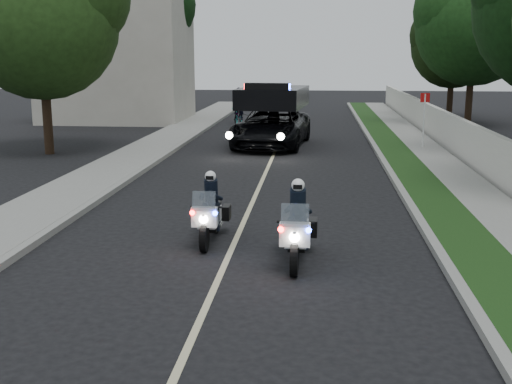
# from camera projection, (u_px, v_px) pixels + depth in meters

# --- Properties ---
(ground) EXTENTS (120.00, 120.00, 0.00)m
(ground) POSITION_uv_depth(u_px,v_px,m) (222.00, 271.00, 11.61)
(ground) COLOR black
(ground) RESTS_ON ground
(curb_right) EXTENTS (0.20, 60.00, 0.15)m
(curb_right) POSITION_uv_depth(u_px,v_px,m) (390.00, 172.00, 20.94)
(curb_right) COLOR gray
(curb_right) RESTS_ON ground
(grass_verge) EXTENTS (1.20, 60.00, 0.16)m
(grass_verge) POSITION_uv_depth(u_px,v_px,m) (412.00, 173.00, 20.87)
(grass_verge) COLOR #193814
(grass_verge) RESTS_ON ground
(sidewalk_right) EXTENTS (1.40, 60.00, 0.16)m
(sidewalk_right) POSITION_uv_depth(u_px,v_px,m) (452.00, 173.00, 20.75)
(sidewalk_right) COLOR gray
(sidewalk_right) RESTS_ON ground
(property_wall) EXTENTS (0.22, 60.00, 1.50)m
(property_wall) POSITION_uv_depth(u_px,v_px,m) (485.00, 153.00, 20.52)
(property_wall) COLOR beige
(property_wall) RESTS_ON ground
(curb_left) EXTENTS (0.20, 60.00, 0.15)m
(curb_left) POSITION_uv_depth(u_px,v_px,m) (146.00, 168.00, 21.70)
(curb_left) COLOR gray
(curb_left) RESTS_ON ground
(sidewalk_left) EXTENTS (2.00, 60.00, 0.16)m
(sidewalk_left) POSITION_uv_depth(u_px,v_px,m) (114.00, 167.00, 21.80)
(sidewalk_left) COLOR gray
(sidewalk_left) RESTS_ON ground
(building_far) EXTENTS (8.00, 6.00, 7.00)m
(building_far) POSITION_uv_depth(u_px,v_px,m) (117.00, 61.00, 37.09)
(building_far) COLOR #A8A396
(building_far) RESTS_ON ground
(lane_marking) EXTENTS (0.12, 50.00, 0.01)m
(lane_marking) POSITION_uv_depth(u_px,v_px,m) (266.00, 172.00, 21.33)
(lane_marking) COLOR #BFB78C
(lane_marking) RESTS_ON ground
(police_moto_left) EXTENTS (0.62, 1.76, 1.50)m
(police_moto_left) POSITION_uv_depth(u_px,v_px,m) (211.00, 241.00, 13.48)
(police_moto_left) COLOR silver
(police_moto_left) RESTS_ON ground
(police_moto_right) EXTENTS (0.70, 1.89, 1.60)m
(police_moto_right) POSITION_uv_depth(u_px,v_px,m) (297.00, 262.00, 12.13)
(police_moto_right) COLOR white
(police_moto_right) RESTS_ON ground
(police_suv) EXTENTS (3.36, 6.27, 2.93)m
(police_suv) POSITION_uv_depth(u_px,v_px,m) (272.00, 146.00, 27.41)
(police_suv) COLOR black
(police_suv) RESTS_ON ground
(bicycle) EXTENTS (0.79, 1.78, 0.90)m
(bicycle) POSITION_uv_depth(u_px,v_px,m) (239.00, 124.00, 36.36)
(bicycle) COLOR black
(bicycle) RESTS_ON ground
(cyclist) EXTENTS (0.67, 0.45, 1.84)m
(cyclist) POSITION_uv_depth(u_px,v_px,m) (239.00, 124.00, 36.36)
(cyclist) COLOR black
(cyclist) RESTS_ON ground
(sign_post) EXTENTS (0.38, 0.38, 2.42)m
(sign_post) POSITION_uv_depth(u_px,v_px,m) (422.00, 151.00, 26.14)
(sign_post) COLOR #A30B0C
(sign_post) RESTS_ON ground
(tree_right_d) EXTENTS (7.60, 7.60, 10.23)m
(tree_right_d) POSITION_uv_depth(u_px,v_px,m) (467.00, 128.00, 34.39)
(tree_right_d) COLOR #194015
(tree_right_d) RESTS_ON ground
(tree_right_e) EXTENTS (6.73, 6.73, 8.46)m
(tree_right_e) POSITION_uv_depth(u_px,v_px,m) (449.00, 118.00, 39.31)
(tree_right_e) COLOR black
(tree_right_e) RESTS_ON ground
(tree_left_near) EXTENTS (6.94, 6.94, 9.85)m
(tree_left_near) POSITION_uv_depth(u_px,v_px,m) (50.00, 154.00, 25.31)
(tree_left_near) COLOR #224316
(tree_left_near) RESTS_ON ground
(tree_left_far) EXTENTS (7.52, 7.52, 10.92)m
(tree_left_far) POSITION_uv_depth(u_px,v_px,m) (136.00, 119.00, 38.92)
(tree_left_far) COLOR black
(tree_left_far) RESTS_ON ground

